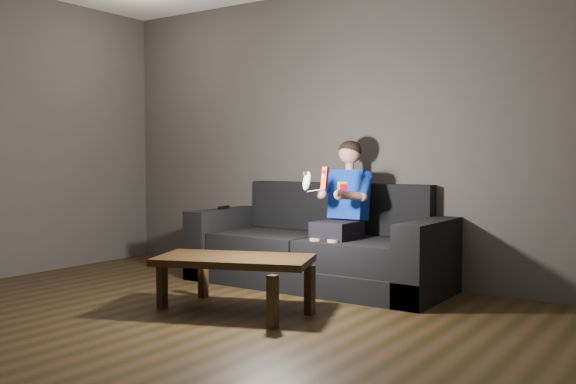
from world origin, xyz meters
The scene contains 9 objects.
floor centered at (0.00, 0.00, 0.00)m, with size 5.00×5.00×0.00m, color black.
back_wall centered at (0.00, 2.50, 1.35)m, with size 5.00×0.04×2.70m, color #403B38.
right_wall centered at (2.50, 0.00, 1.35)m, with size 0.04×5.00×2.70m, color #403B38.
sofa centered at (0.11, 2.12, 0.29)m, with size 2.32×1.00×0.90m.
child centered at (0.37, 2.06, 0.76)m, with size 0.48×0.59×1.17m.
wii_remote_red centered at (0.46, 1.60, 0.97)m, with size 0.04×0.07×0.18m.
nunchuk_white centered at (0.29, 1.61, 0.94)m, with size 0.09×0.11×0.17m.
wii_remote_black centered at (-0.93, 2.04, 0.65)m, with size 0.07×0.17×0.03m.
coffee_table centered at (0.12, 0.89, 0.35)m, with size 1.24×0.93×0.41m.
Camera 1 is at (3.06, -2.73, 1.12)m, focal length 40.00 mm.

